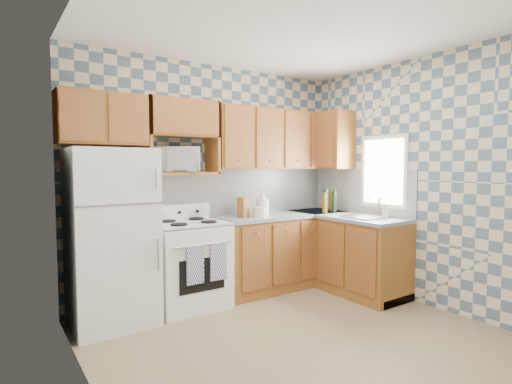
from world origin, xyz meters
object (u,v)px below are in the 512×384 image
electric_kettle (263,207)px  stove_body (189,265)px  microwave (176,160)px  refrigerator (111,237)px

electric_kettle → stove_body: bearing=-177.6°
microwave → stove_body: bearing=-53.4°
refrigerator → stove_body: 0.89m
refrigerator → microwave: (0.75, 0.21, 0.75)m
stove_body → microwave: size_ratio=1.83×
stove_body → electric_kettle: 1.15m
stove_body → electric_kettle: size_ratio=4.49×
refrigerator → electric_kettle: (1.81, 0.07, 0.18)m
stove_body → microwave: microwave is taller
refrigerator → microwave: bearing=15.6°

